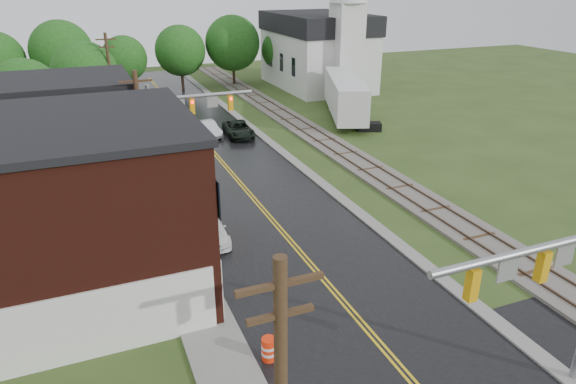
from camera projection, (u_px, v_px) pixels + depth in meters
main_road at (223, 163)px, 40.96m from camera, size 10.00×90.00×0.02m
curb_right at (265, 139)px, 47.11m from camera, size 0.80×70.00×0.12m
sidewalk_left at (154, 198)px, 34.53m from camera, size 2.40×50.00×0.12m
brick_building at (32, 217)px, 22.20m from camera, size 14.30×10.30×8.30m
yellow_house at (69, 157)px, 32.46m from camera, size 8.00×7.00×6.40m
darkred_building at (83, 134)px, 40.87m from camera, size 7.00×6.00×4.40m
church at (321, 43)px, 65.90m from camera, size 10.40×18.40×20.00m
railroad at (310, 132)px, 48.67m from camera, size 3.20×80.00×0.30m
traffic_signal_near at (557, 276)px, 16.37m from camera, size 7.34×0.30×7.20m
traffic_signal_far at (182, 115)px, 35.25m from camera, size 7.34×0.43×7.20m
utility_pole_b at (143, 144)px, 29.93m from camera, size 1.80×0.28×9.00m
utility_pole_c at (111, 79)px, 48.68m from camera, size 1.80×0.28×9.00m
tree_left_c at (27, 96)px, 42.80m from camera, size 6.00×6.00×7.65m
tree_left_e at (87, 77)px, 49.55m from camera, size 6.40×6.40×8.16m
suv_dark at (238, 129)px, 47.50m from camera, size 2.56×5.02×1.36m
sedan_silver at (208, 129)px, 47.68m from camera, size 1.95×4.27×1.36m
pickup_white at (209, 229)px, 28.91m from camera, size 1.92×4.40×1.26m
semi_trailer at (345, 95)px, 52.90m from camera, size 7.70×13.89×4.23m
construction_barrel at (269, 349)px, 19.81m from camera, size 0.62×0.62×1.00m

